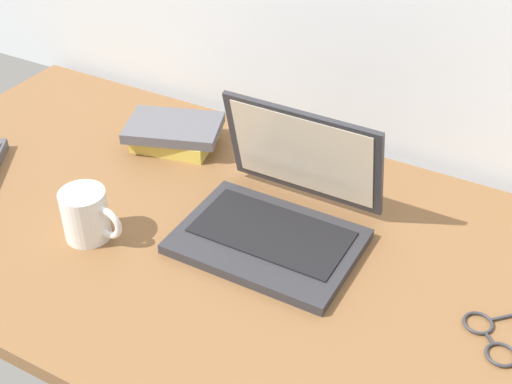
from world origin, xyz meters
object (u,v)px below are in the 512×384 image
at_px(eyeglasses, 492,338).
at_px(book_stack, 174,133).
at_px(coffee_mug, 87,215).
at_px(laptop, 280,210).

bearing_deg(eyeglasses, book_stack, 162.91).
bearing_deg(coffee_mug, laptop, 31.60).
bearing_deg(laptop, book_stack, 155.79).
bearing_deg(book_stack, eyeglasses, -17.09).
relative_size(eyeglasses, book_stack, 0.60).
relative_size(laptop, book_stack, 1.37).
height_order(laptop, eyeglasses, laptop).
bearing_deg(coffee_mug, eyeglasses, 8.52).
bearing_deg(eyeglasses, laptop, 169.29).
bearing_deg(book_stack, laptop, -24.21).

